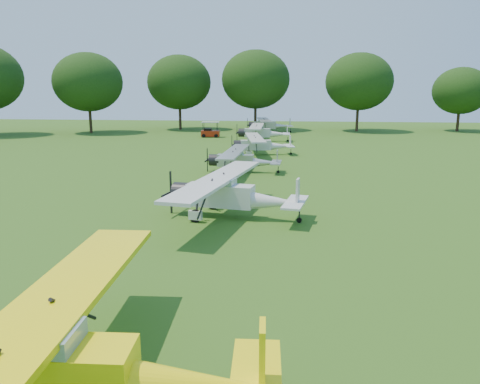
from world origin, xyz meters
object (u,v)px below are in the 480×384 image
Objects in this scene: aircraft_4 at (241,159)px; golf_cart at (210,132)px; aircraft_3 at (230,192)px; aircraft_5 at (260,143)px; aircraft_7 at (268,124)px; aircraft_2 at (67,365)px; aircraft_6 at (261,131)px.

golf_cart reaches higher than aircraft_4.
aircraft_3 reaches higher than aircraft_5.
aircraft_3 is 50.09m from aircraft_7.
golf_cart is at bearing -140.46° from aircraft_7.
golf_cart is at bearing 110.93° from aircraft_3.
aircraft_2 reaches higher than aircraft_4.
aircraft_4 is 0.84× the size of aircraft_7.
aircraft_2 is 1.19× the size of aircraft_5.
aircraft_3 is at bearing -90.11° from aircraft_6.
aircraft_2 is 4.66× the size of golf_cart.
aircraft_4 is at bearing 86.69° from aircraft_2.
aircraft_2 is 1.11× the size of aircraft_6.
aircraft_5 reaches higher than aircraft_4.
aircraft_7 is (0.15, 12.98, 0.04)m from aircraft_6.
golf_cart is (-7.59, 57.39, -0.68)m from aircraft_2.
aircraft_3 reaches higher than aircraft_6.
aircraft_6 is at bearing -98.59° from aircraft_7.
aircraft_5 is 3.90× the size of golf_cart.
aircraft_2 is 15.70m from aircraft_3.
aircraft_4 is at bearing -103.64° from aircraft_5.
aircraft_3 is 24.20m from aircraft_5.
aircraft_6 is at bearing 84.13° from aircraft_5.
aircraft_4 is 23.51m from aircraft_6.
aircraft_3 is 1.02× the size of aircraft_7.
aircraft_2 is 1.07× the size of aircraft_7.
aircraft_5 is at bearing 99.85° from aircraft_3.
aircraft_2 is at bearing -98.02° from aircraft_7.
aircraft_6 is 0.97× the size of aircraft_7.
aircraft_5 is at bearing -88.10° from aircraft_6.
aircraft_5 is 25.90m from aircraft_7.
aircraft_7 is (-0.66, 25.89, 0.14)m from aircraft_5.
aircraft_2 is at bearing -88.60° from aircraft_4.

